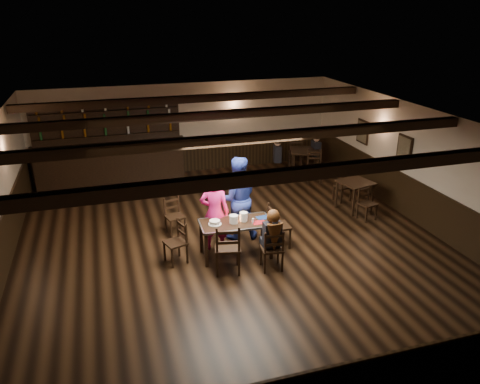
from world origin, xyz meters
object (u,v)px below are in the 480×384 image
object	(u,v)px
chair_near_left	(228,246)
man_blue	(237,198)
chair_near_right	(273,247)
bar_counter	(111,158)
dining_table	(236,226)
woman_pink	(215,213)
cake	(215,222)

from	to	relation	value
chair_near_left	man_blue	bearing A→B (deg)	66.55
chair_near_right	man_blue	bearing A→B (deg)	98.76
man_blue	bar_counter	bearing A→B (deg)	-53.76
chair_near_left	man_blue	world-z (taller)	man_blue
chair_near_left	man_blue	size ratio (longest dim) A/B	0.55
chair_near_left	man_blue	distance (m)	1.58
dining_table	bar_counter	size ratio (longest dim) A/B	0.34
woman_pink	bar_counter	distance (m)	5.19
man_blue	chair_near_right	bearing A→B (deg)	106.07
chair_near_left	bar_counter	xyz separation A→B (m)	(-1.85, 5.88, 0.13)
chair_near_right	man_blue	xyz separation A→B (m)	(-0.24, 1.56, 0.42)
woman_pink	dining_table	bearing A→B (deg)	148.88
bar_counter	man_blue	bearing A→B (deg)	-61.08
dining_table	chair_near_right	size ratio (longest dim) A/B	1.70
dining_table	woman_pink	size ratio (longest dim) A/B	0.89
woman_pink	cake	size ratio (longest dim) A/B	6.28
chair_near_left	woman_pink	distance (m)	1.06
cake	man_blue	bearing A→B (deg)	47.33
dining_table	chair_near_left	world-z (taller)	chair_near_left
man_blue	cake	xyz separation A→B (m)	(-0.69, -0.75, -0.14)
cake	bar_counter	xyz separation A→B (m)	(-1.77, 5.22, -0.06)
chair_near_right	bar_counter	size ratio (longest dim) A/B	0.20
woman_pink	chair_near_left	bearing A→B (deg)	108.66
dining_table	man_blue	distance (m)	0.87
dining_table	bar_counter	world-z (taller)	bar_counter
dining_table	woman_pink	bearing A→B (deg)	129.59
chair_near_left	bar_counter	bearing A→B (deg)	107.51
woman_pink	man_blue	world-z (taller)	man_blue
cake	bar_counter	distance (m)	5.51
chair_near_right	chair_near_left	bearing A→B (deg)	170.47
woman_pink	bar_counter	size ratio (longest dim) A/B	0.38
woman_pink	bar_counter	bearing A→B (deg)	-49.64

